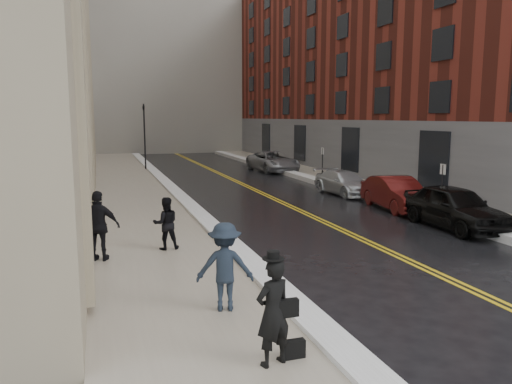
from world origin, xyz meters
TOP-DOWN VIEW (x-y plane):
  - ground at (0.00, 0.00)m, footprint 160.00×160.00m
  - sidewalk_left at (-4.50, 16.00)m, footprint 4.00×64.00m
  - sidewalk_right at (9.00, 16.00)m, footprint 3.00×64.00m
  - lane_stripe_a at (2.38, 16.00)m, footprint 0.12×64.00m
  - lane_stripe_b at (2.62, 16.00)m, footprint 0.12×64.00m
  - snow_ridge_left at (-2.20, 16.00)m, footprint 0.70×60.80m
  - snow_ridge_right at (7.15, 16.00)m, footprint 0.85×60.80m
  - building_right at (17.50, 23.00)m, footprint 14.00×50.00m
  - traffic_signal at (-2.60, 30.00)m, footprint 0.18×0.15m
  - parking_sign_near at (7.90, 8.00)m, footprint 0.06×0.35m
  - parking_sign_far at (7.90, 20.00)m, footprint 0.06×0.35m
  - car_black at (6.71, 5.72)m, footprint 2.08×4.90m
  - car_maroon at (6.80, 9.70)m, footprint 2.06×4.74m
  - car_silver_near at (6.67, 14.56)m, footprint 2.13×4.55m
  - car_silver_far at (6.80, 26.61)m, footprint 3.03×5.84m
  - pedestrian_main at (-3.52, -2.47)m, footprint 0.76×0.62m
  - pedestrian_a at (-4.23, 5.42)m, footprint 0.79×0.62m
  - pedestrian_b at (-3.69, 0.10)m, footprint 1.36×0.99m
  - pedestrian_c at (-6.20, 4.74)m, footprint 1.28×0.84m

SIDE VIEW (x-z plane):
  - ground at x=0.00m, z-range 0.00..0.00m
  - lane_stripe_a at x=2.38m, z-range 0.00..0.01m
  - lane_stripe_b at x=2.62m, z-range 0.00..0.01m
  - sidewalk_left at x=-4.50m, z-range 0.00..0.15m
  - sidewalk_right at x=9.00m, z-range 0.00..0.15m
  - snow_ridge_left at x=-2.20m, z-range 0.00..0.26m
  - snow_ridge_right at x=7.15m, z-range 0.00..0.30m
  - car_silver_near at x=6.67m, z-range 0.00..1.29m
  - car_maroon at x=6.80m, z-range 0.00..1.51m
  - car_silver_far at x=6.80m, z-range 0.00..1.57m
  - car_black at x=6.71m, z-range 0.00..1.65m
  - pedestrian_a at x=-4.23m, z-range 0.15..1.78m
  - pedestrian_main at x=-3.52m, z-range 0.15..1.96m
  - pedestrian_b at x=-3.69m, z-range 0.15..2.04m
  - pedestrian_c at x=-6.20m, z-range 0.15..2.16m
  - parking_sign_near at x=7.90m, z-range 0.24..2.47m
  - parking_sign_far at x=7.90m, z-range 0.24..2.47m
  - traffic_signal at x=-2.60m, z-range 0.48..5.68m
  - building_right at x=17.50m, z-range 0.00..18.00m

